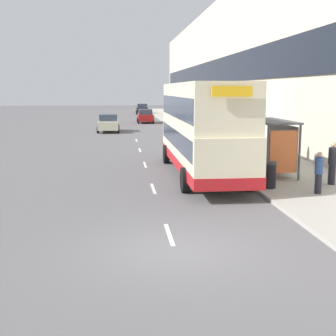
{
  "coord_description": "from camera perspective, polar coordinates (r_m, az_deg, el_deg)",
  "views": [
    {
      "loc": [
        -1.34,
        -11.21,
        4.01
      ],
      "look_at": [
        1.77,
        18.63,
        -1.04
      ],
      "focal_mm": 50.0,
      "sensor_mm": 36.0,
      "label": 1
    }
  ],
  "objects": [
    {
      "name": "lane_mark_3",
      "position": [
        31.31,
        -3.45,
        2.19
      ],
      "size": [
        0.12,
        2.0,
        0.01
      ],
      "color": "silver",
      "rests_on": "ground_plane"
    },
    {
      "name": "car_0",
      "position": [
        56.97,
        -2.78,
        6.34
      ],
      "size": [
        1.97,
        4.04,
        1.66
      ],
      "color": "maroon",
      "rests_on": "ground_plane"
    },
    {
      "name": "car_2",
      "position": [
        77.63,
        -3.18,
        7.2
      ],
      "size": [
        1.98,
        3.97,
        1.71
      ],
      "color": "black",
      "rests_on": "ground_plane"
    },
    {
      "name": "litter_bin",
      "position": [
        18.96,
        12.25,
        -0.82
      ],
      "size": [
        0.55,
        0.55,
        1.05
      ],
      "color": "black",
      "rests_on": "ground_plane"
    },
    {
      "name": "pedestrian_at_shelter",
      "position": [
        20.29,
        19.4,
        0.59
      ],
      "size": [
        0.35,
        0.35,
        1.76
      ],
      "color": "#23232D",
      "rests_on": "ground_plane"
    },
    {
      "name": "pedestrian_2",
      "position": [
        18.38,
        17.9,
        -0.5
      ],
      "size": [
        0.31,
        0.31,
        1.58
      ],
      "color": "#23232D",
      "rests_on": "ground_plane"
    },
    {
      "name": "pedestrian_1",
      "position": [
        26.09,
        14.18,
        2.75
      ],
      "size": [
        0.35,
        0.35,
        1.78
      ],
      "color": "#23232D",
      "rests_on": "ground_plane"
    },
    {
      "name": "pavement",
      "position": [
        50.47,
        3.02,
        5.06
      ],
      "size": [
        5.0,
        93.0,
        0.14
      ],
      "color": "#A39E93",
      "rests_on": "ground_plane"
    },
    {
      "name": "car_1",
      "position": [
        45.25,
        -7.27,
        5.45
      ],
      "size": [
        2.08,
        4.46,
        1.67
      ],
      "rotation": [
        0.0,
        0.0,
        3.14
      ],
      "color": "#B7B799",
      "rests_on": "ground_plane"
    },
    {
      "name": "lane_mark_1",
      "position": [
        19.16,
        -1.81,
        -2.52
      ],
      "size": [
        0.12,
        2.0,
        0.01
      ],
      "color": "silver",
      "rests_on": "ground_plane"
    },
    {
      "name": "bus_shelter",
      "position": [
        22.04,
        12.94,
        3.75
      ],
      "size": [
        1.6,
        4.2,
        2.48
      ],
      "color": "#4C4C51",
      "rests_on": "ground_plane"
    },
    {
      "name": "lane_mark_0",
      "position": [
        13.21,
        0.15,
        -8.09
      ],
      "size": [
        0.12,
        2.0,
        0.01
      ],
      "color": "silver",
      "rests_on": "ground_plane"
    },
    {
      "name": "lane_mark_4",
      "position": [
        37.44,
        -3.87,
        3.39
      ],
      "size": [
        0.12,
        2.0,
        0.01
      ],
      "color": "silver",
      "rests_on": "ground_plane"
    },
    {
      "name": "ground_plane",
      "position": [
        11.98,
        0.83,
        -10.02
      ],
      "size": [
        220.0,
        220.0,
        0.0
      ],
      "primitive_type": "plane",
      "color": "#5B595B"
    },
    {
      "name": "terrace_facade",
      "position": [
        51.16,
        7.61,
        12.39
      ],
      "size": [
        3.1,
        93.0,
        13.24
      ],
      "color": "beige",
      "rests_on": "ground_plane"
    },
    {
      "name": "double_decker_bus_near",
      "position": [
        21.84,
        4.15,
        5.0
      ],
      "size": [
        2.85,
        11.55,
        4.3
      ],
      "color": "beige",
      "rests_on": "ground_plane"
    },
    {
      "name": "lane_mark_2",
      "position": [
        25.21,
        -2.82,
        0.4
      ],
      "size": [
        0.12,
        2.0,
        0.01
      ],
      "color": "silver",
      "rests_on": "ground_plane"
    }
  ]
}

